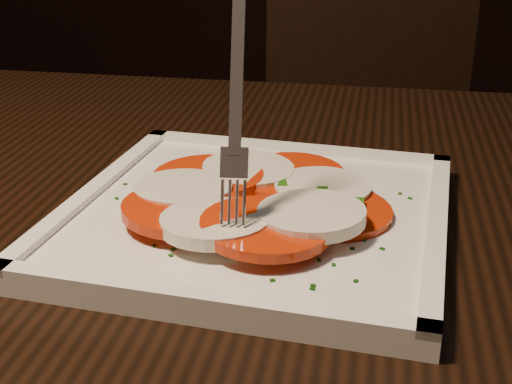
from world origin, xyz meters
name	(u,v)px	position (x,y,z in m)	size (l,w,h in m)	color
table	(249,292)	(-0.21, -0.14, 0.65)	(1.24, 0.87, 0.75)	black
chair	(373,142)	(-0.06, 0.64, 0.53)	(0.48, 0.48, 0.93)	black
plate	(256,217)	(-0.20, -0.20, 0.76)	(0.30, 0.30, 0.01)	white
caprese_salad	(256,198)	(-0.20, -0.20, 0.77)	(0.25, 0.23, 0.03)	red
fork	(238,94)	(-0.21, -0.23, 0.87)	(0.03, 0.07, 0.17)	white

